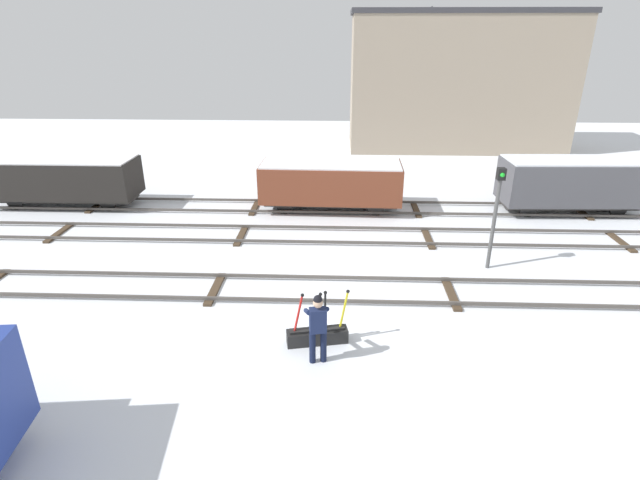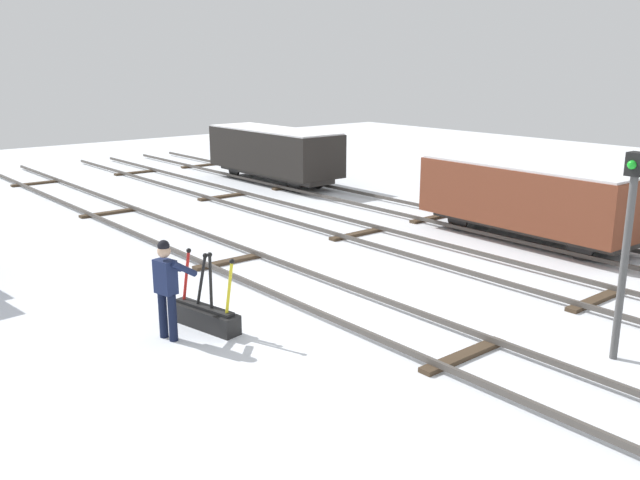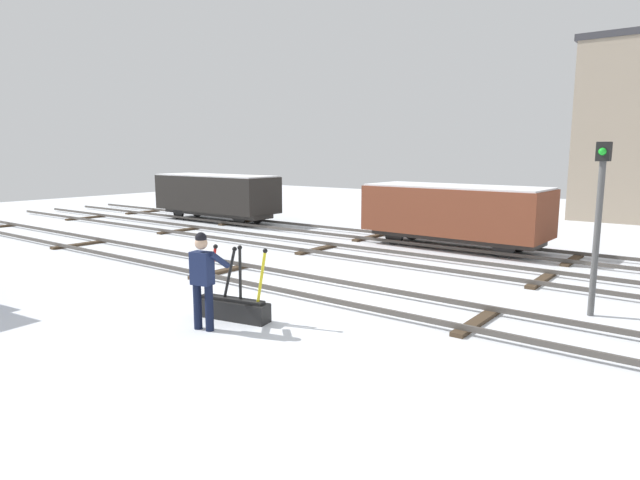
{
  "view_description": "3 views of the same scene",
  "coord_description": "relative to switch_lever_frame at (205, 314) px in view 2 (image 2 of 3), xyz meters",
  "views": [
    {
      "loc": [
        0.15,
        -12.8,
        7.2
      ],
      "look_at": [
        -0.38,
        0.59,
        1.44
      ],
      "focal_mm": 27.49,
      "sensor_mm": 36.0,
      "label": 1
    },
    {
      "loc": [
        9.87,
        -8.34,
        4.68
      ],
      "look_at": [
        -1.25,
        0.92,
        0.87
      ],
      "focal_mm": 38.11,
      "sensor_mm": 36.0,
      "label": 2
    },
    {
      "loc": [
        7.09,
        -9.5,
        3.17
      ],
      "look_at": [
        -0.46,
        0.38,
        1.15
      ],
      "focal_mm": 30.39,
      "sensor_mm": 36.0,
      "label": 3
    }
  ],
  "objects": [
    {
      "name": "freight_car_far_end",
      "position": [
        -11.53,
        9.93,
        1.0
      ],
      "size": [
        6.31,
        2.05,
        2.14
      ],
      "rotation": [
        0.0,
        0.0,
        0.0
      ],
      "color": "#2D2B28",
      "rests_on": "ground_plane"
    },
    {
      "name": "rail_worker",
      "position": [
        0.04,
        -0.73,
        0.76
      ],
      "size": [
        0.63,
        0.7,
        1.78
      ],
      "rotation": [
        0.0,
        0.0,
        0.2
      ],
      "color": "#111831",
      "rests_on": "ground_plane"
    },
    {
      "name": "freight_car_mid_siding",
      "position": [
        0.13,
        9.93,
        0.97
      ],
      "size": [
        5.98,
        2.44,
        2.08
      ],
      "rotation": [
        0.0,
        0.0,
        -0.03
      ],
      "color": "#2D2B28",
      "rests_on": "ground_plane"
    },
    {
      "name": "switch_lever_frame",
      "position": [
        0.0,
        0.0,
        0.0
      ],
      "size": [
        1.57,
        0.65,
        1.45
      ],
      "rotation": [
        0.0,
        0.0,
        0.2
      ],
      "color": "black",
      "rests_on": "ground_plane"
    },
    {
      "name": "track_siding_near",
      "position": [
        0.32,
        6.75,
        -0.14
      ],
      "size": [
        44.0,
        1.94,
        0.18
      ],
      "color": "#4C4742",
      "rests_on": "ground_plane"
    },
    {
      "name": "ground_plane",
      "position": [
        0.32,
        2.56,
        -0.25
      ],
      "size": [
        60.0,
        60.0,
        0.0
      ],
      "primitive_type": "plane",
      "color": "silver"
    },
    {
      "name": "track_main_line",
      "position": [
        0.32,
        2.56,
        -0.14
      ],
      "size": [
        44.0,
        1.94,
        0.18
      ],
      "color": "#4C4742",
      "rests_on": "ground_plane"
    },
    {
      "name": "track_siding_far",
      "position": [
        0.32,
        9.93,
        -0.14
      ],
      "size": [
        44.0,
        1.94,
        0.18
      ],
      "color": "#4C4742",
      "rests_on": "ground_plane"
    },
    {
      "name": "signal_post",
      "position": [
        5.41,
        4.42,
        1.84
      ],
      "size": [
        0.24,
        0.32,
        3.36
      ],
      "color": "#4C4C4C",
      "rests_on": "ground_plane"
    }
  ]
}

